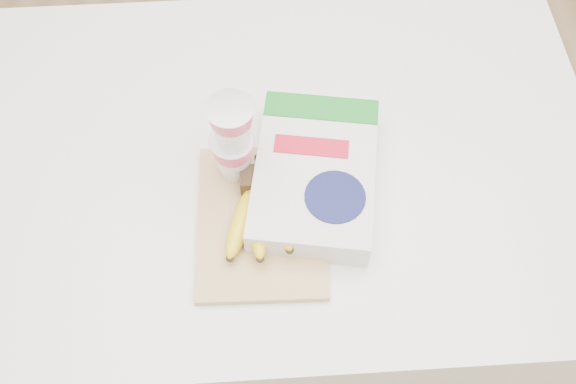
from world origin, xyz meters
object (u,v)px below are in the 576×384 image
at_px(table, 274,259).
at_px(yogurt_stack, 232,139).
at_px(bananas, 257,214).
at_px(cutting_board, 261,221).
at_px(cereal_box, 315,175).

bearing_deg(table, yogurt_stack, -144.08).
xyz_separation_m(bananas, yogurt_stack, (-0.03, 0.10, 0.08)).
distance_m(table, cutting_board, 0.49).
bearing_deg(cutting_board, yogurt_stack, 113.05).
relative_size(bananas, yogurt_stack, 0.98).
distance_m(cutting_board, bananas, 0.03).
bearing_deg(table, cereal_box, -43.11).
height_order(cutting_board, yogurt_stack, yogurt_stack).
bearing_deg(yogurt_stack, table, 35.92).
bearing_deg(cereal_box, bananas, -134.79).
distance_m(cutting_board, yogurt_stack, 0.15).
xyz_separation_m(table, cutting_board, (-0.02, -0.14, 0.47)).
bearing_deg(cutting_board, table, 83.15).
relative_size(bananas, cereal_box, 0.54).
relative_size(table, bananas, 6.90).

